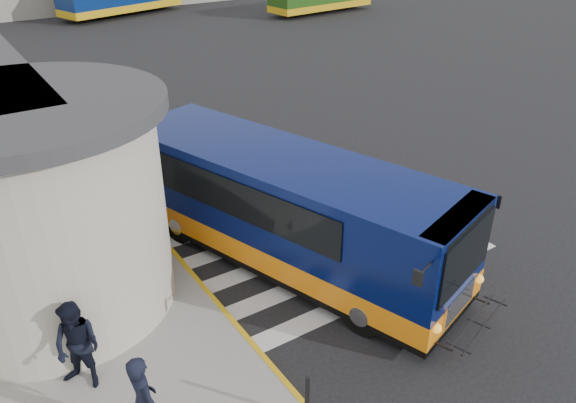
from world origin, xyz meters
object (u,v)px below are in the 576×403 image
transit_bus (285,212)px  bollard (307,398)px  pedestrian_b (78,346)px  pedestrian_a (144,401)px

transit_bus → bollard: transit_bus is taller
pedestrian_b → transit_bus: bearing=65.8°
pedestrian_b → bollard: bearing=5.0°
transit_bus → pedestrian_b: transit_bus is taller
transit_bus → pedestrian_b: bearing=179.0°
pedestrian_a → bollard: size_ratio=1.88×
pedestrian_a → pedestrian_b: (-0.56, 1.91, 0.00)m
pedestrian_a → pedestrian_b: 1.99m
pedestrian_b → bollard: 4.32m
transit_bus → bollard: size_ratio=10.52×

